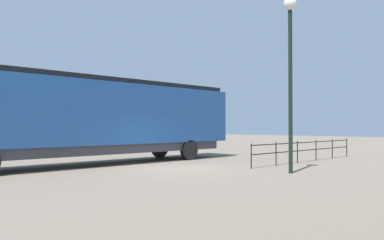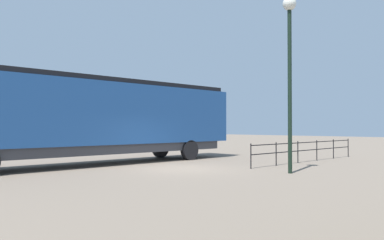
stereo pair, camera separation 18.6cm
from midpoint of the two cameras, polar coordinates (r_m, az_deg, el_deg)
ground_plane at (r=17.30m, az=-1.95°, el=-7.10°), size 120.00×120.00×0.00m
locomotive at (r=19.73m, az=-13.09°, el=0.49°), size 2.81×16.38×4.18m
lamp_post at (r=16.25m, az=13.82°, el=10.05°), size 0.54×0.54×7.01m
platform_fence at (r=21.50m, az=16.20°, el=-3.93°), size 0.05×9.87×1.11m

